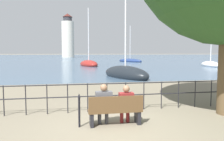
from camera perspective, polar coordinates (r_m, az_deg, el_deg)
The scene contains 12 objects.
ground_plane at distance 6.74m, azimuth 0.78°, elevation -13.92°, with size 1000.00×1000.00×0.00m, color #7A705B.
harbor_water at distance 165.43m, azimuth -9.91°, elevation 3.79°, with size 600.00×300.00×0.01m.
park_bench at distance 6.56m, azimuth 0.89°, elevation -10.58°, with size 1.61×0.45×0.90m.
seated_person_left at distance 6.52m, azimuth -2.18°, elevation -8.36°, with size 0.48×0.35×1.24m.
seated_person_right at distance 6.65m, azimuth 3.66°, elevation -8.34°, with size 0.43×0.35×1.18m.
promenade_railing at distance 8.04m, azimuth -1.33°, elevation -5.79°, with size 11.37×0.04×1.05m.
closed_umbrella at distance 6.45m, azimuth -8.55°, elevation -9.75°, with size 0.09×0.09×0.99m.
sailboat_0 at distance 19.19m, azimuth 3.49°, elevation -0.80°, with size 4.05×6.39×10.22m.
sailboat_2 at distance 38.51m, azimuth 24.31°, elevation 1.43°, with size 3.24×6.07×9.22m.
sailboat_3 at distance 36.29m, azimuth -6.10°, elevation 1.70°, with size 3.72×6.15×9.86m.
sailboat_4 at distance 53.76m, azimuth 4.72°, elevation 2.57°, with size 5.51×8.54×9.10m.
harbor_lighthouse at distance 108.86m, azimuth -11.46°, elevation 8.54°, with size 5.92×5.92×21.07m.
Camera 1 is at (-1.23, -6.27, 2.14)m, focal length 35.00 mm.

